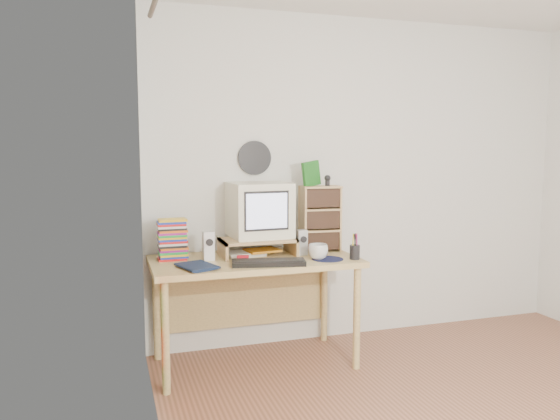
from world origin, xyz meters
TOP-DOWN VIEW (x-y plane):
  - back_wall at (0.00, 1.75)m, footprint 3.50×0.00m
  - left_wall at (-1.75, 0.00)m, footprint 0.00×3.50m
  - curtain at (-1.71, 0.48)m, footprint 0.00×2.20m
  - wall_disc at (-0.93, 1.73)m, footprint 0.25×0.02m
  - desk at (-1.03, 1.44)m, footprint 1.40×0.70m
  - monitor_riser at (-0.98, 1.48)m, footprint 0.52×0.30m
  - crt_monitor at (-0.94, 1.53)m, footprint 0.43×0.43m
  - speaker_left at (-1.34, 1.43)m, footprint 0.07×0.07m
  - speaker_right at (-0.68, 1.40)m, footprint 0.07×0.07m
  - keyboard at (-1.00, 1.15)m, footprint 0.50×0.25m
  - dvd_stack at (-1.56, 1.52)m, footprint 0.19×0.13m
  - cd_rack at (-0.49, 1.50)m, footprint 0.30×0.18m
  - mug at (-0.63, 1.22)m, footprint 0.17×0.17m
  - diary at (-1.55, 1.17)m, footprint 0.28×0.24m
  - mousepad at (-0.56, 1.20)m, footprint 0.26×0.26m
  - pen_cup at (-0.39, 1.15)m, footprint 0.07×0.07m
  - papers at (-1.02, 1.50)m, footprint 0.29×0.24m
  - red_box at (-1.13, 1.31)m, footprint 0.09×0.07m
  - game_box at (-0.56, 1.52)m, footprint 0.14×0.07m
  - webcam at (-0.44, 1.50)m, footprint 0.05×0.05m

SIDE VIEW (x-z plane):
  - desk at x=-1.03m, z-range 0.24..0.99m
  - mousepad at x=-0.56m, z-range 0.75..0.75m
  - keyboard at x=-1.00m, z-range 0.75..0.78m
  - papers at x=-1.02m, z-range 0.75..0.79m
  - red_box at x=-1.13m, z-range 0.75..0.79m
  - diary at x=-1.55m, z-range 0.75..0.80m
  - mug at x=-0.63m, z-range 0.75..0.86m
  - pen_cup at x=-0.39m, z-range 0.75..0.89m
  - speaker_right at x=-0.68m, z-range 0.75..0.93m
  - monitor_riser at x=-0.98m, z-range 0.78..0.90m
  - speaker_left at x=-1.34m, z-range 0.75..0.94m
  - dvd_stack at x=-1.56m, z-range 0.75..1.01m
  - cd_rack at x=-0.49m, z-range 0.75..1.23m
  - crt_monitor at x=-0.94m, z-range 0.87..1.26m
  - curtain at x=-1.71m, z-range 0.05..2.25m
  - back_wall at x=0.00m, z-range -0.50..3.00m
  - left_wall at x=-1.75m, z-range -0.50..3.00m
  - webcam at x=-0.44m, z-range 1.23..1.31m
  - game_box at x=-0.56m, z-range 1.23..1.41m
  - wall_disc at x=-0.93m, z-range 1.30..1.55m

